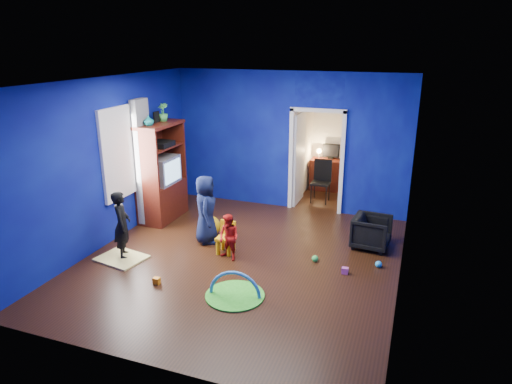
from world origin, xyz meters
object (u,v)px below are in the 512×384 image
(hopper_ball, at_px, (210,226))
(study_desk, at_px, (329,175))
(armchair, at_px, (372,232))
(child_navy, at_px, (206,209))
(vase, at_px, (149,120))
(toddler_red, at_px, (229,237))
(folding_chair, at_px, (321,182))
(child_black, at_px, (122,225))
(play_mat, at_px, (235,295))
(crt_tv, at_px, (163,170))
(kid_chair, at_px, (226,239))
(tv_armoire, at_px, (161,172))

(hopper_ball, height_order, study_desk, study_desk)
(armchair, xyz_separation_m, hopper_ball, (-2.87, -0.52, -0.09))
(child_navy, height_order, study_desk, child_navy)
(armchair, bearing_deg, hopper_ball, 105.19)
(vase, bearing_deg, study_desk, 49.76)
(toddler_red, bearing_deg, vase, 175.45)
(armchair, xyz_separation_m, folding_chair, (-1.36, 2.05, 0.17))
(hopper_ball, bearing_deg, child_black, -127.86)
(play_mat, relative_size, folding_chair, 0.92)
(toddler_red, relative_size, crt_tv, 1.12)
(folding_chair, bearing_deg, armchair, -56.48)
(folding_chair, bearing_deg, study_desk, 90.00)
(child_navy, relative_size, play_mat, 1.46)
(vase, height_order, kid_chair, vase)
(toddler_red, bearing_deg, tv_armoire, 168.91)
(toddler_red, distance_m, tv_armoire, 2.44)
(child_navy, relative_size, tv_armoire, 0.63)
(toddler_red, height_order, hopper_ball, toddler_red)
(vase, bearing_deg, crt_tv, 82.41)
(play_mat, relative_size, study_desk, 0.96)
(crt_tv, xyz_separation_m, hopper_ball, (1.25, -0.51, -0.83))
(vase, bearing_deg, tv_armoire, 90.00)
(study_desk, distance_m, folding_chair, 0.96)
(child_black, relative_size, child_navy, 0.93)
(child_black, bearing_deg, armchair, -94.67)
(child_black, relative_size, study_desk, 1.31)
(crt_tv, bearing_deg, tv_armoire, 180.00)
(child_black, relative_size, hopper_ball, 2.97)
(child_black, relative_size, kid_chair, 2.31)
(study_desk, xyz_separation_m, folding_chair, (0.00, -0.96, 0.09))
(tv_armoire, bearing_deg, toddler_red, -32.34)
(kid_chair, distance_m, folding_chair, 3.27)
(child_navy, distance_m, play_mat, 2.05)
(armchair, xyz_separation_m, study_desk, (-1.36, 3.01, 0.09))
(toddler_red, bearing_deg, folding_chair, 97.62)
(tv_armoire, height_order, play_mat, tv_armoire)
(child_black, height_order, kid_chair, child_black)
(toddler_red, xyz_separation_m, folding_chair, (0.81, 3.32, 0.07))
(toddler_red, height_order, crt_tv, crt_tv)
(child_navy, bearing_deg, toddler_red, -150.47)
(vase, relative_size, play_mat, 0.23)
(hopper_ball, bearing_deg, vase, 170.85)
(child_black, bearing_deg, toddler_red, -102.75)
(study_desk, bearing_deg, play_mat, -92.91)
(tv_armoire, bearing_deg, study_desk, 47.07)
(crt_tv, bearing_deg, child_navy, -30.18)
(play_mat, bearing_deg, toddler_red, 117.03)
(child_navy, relative_size, hopper_ball, 3.19)
(crt_tv, height_order, study_desk, crt_tv)
(tv_armoire, bearing_deg, folding_chair, 36.24)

